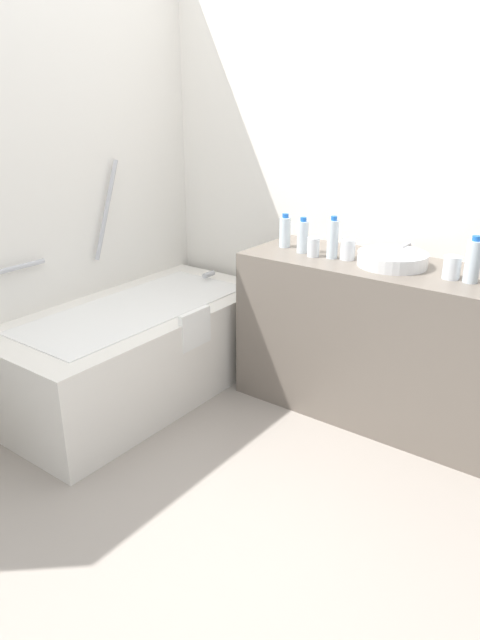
{
  "coord_description": "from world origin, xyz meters",
  "views": [
    {
      "loc": [
        -1.48,
        -1.37,
        1.59
      ],
      "look_at": [
        0.48,
        0.09,
        0.63
      ],
      "focal_mm": 31.87,
      "sensor_mm": 36.0,
      "label": 1
    }
  ],
  "objects_px": {
    "water_bottle_3": "(285,232)",
    "drinking_glass_1": "(452,268)",
    "bathtub": "(139,347)",
    "sink_basin": "(392,259)",
    "water_bottle_1": "(303,236)",
    "drinking_glass_0": "(313,247)",
    "water_bottle_0": "(473,261)",
    "water_bottle_2": "(333,239)",
    "sink_faucet": "(408,251)",
    "drinking_glass_2": "(348,249)"
  },
  "relations": [
    {
      "from": "sink_faucet",
      "to": "drinking_glass_2",
      "type": "bearing_deg",
      "value": 133.52
    },
    {
      "from": "sink_basin",
      "to": "drinking_glass_1",
      "type": "bearing_deg",
      "value": -97.49
    },
    {
      "from": "bathtub",
      "to": "water_bottle_1",
      "type": "bearing_deg",
      "value": -52.76
    },
    {
      "from": "drinking_glass_0",
      "to": "sink_basin",
      "type": "bearing_deg",
      "value": -79.28
    },
    {
      "from": "sink_basin",
      "to": "water_bottle_3",
      "type": "relative_size",
      "value": 1.84
    },
    {
      "from": "bathtub",
      "to": "sink_basin",
      "type": "distance_m",
      "value": 1.46
    },
    {
      "from": "water_bottle_0",
      "to": "bathtub",
      "type": "bearing_deg",
      "value": 108.95
    },
    {
      "from": "sink_basin",
      "to": "water_bottle_1",
      "type": "distance_m",
      "value": 0.49
    },
    {
      "from": "sink_basin",
      "to": "drinking_glass_1",
      "type": "distance_m",
      "value": 0.3
    },
    {
      "from": "water_bottle_0",
      "to": "water_bottle_1",
      "type": "bearing_deg",
      "value": 89.91
    },
    {
      "from": "sink_basin",
      "to": "drinking_glass_2",
      "type": "height_order",
      "value": "drinking_glass_2"
    },
    {
      "from": "water_bottle_1",
      "to": "drinking_glass_1",
      "type": "height_order",
      "value": "water_bottle_1"
    },
    {
      "from": "water_bottle_0",
      "to": "water_bottle_2",
      "type": "xyz_separation_m",
      "value": [
        -0.01,
        0.69,
        0.0
      ]
    },
    {
      "from": "bathtub",
      "to": "drinking_glass_1",
      "type": "bearing_deg",
      "value": -69.97
    },
    {
      "from": "drinking_glass_2",
      "to": "water_bottle_2",
      "type": "bearing_deg",
      "value": 108.4
    },
    {
      "from": "water_bottle_0",
      "to": "water_bottle_2",
      "type": "height_order",
      "value": "water_bottle_2"
    },
    {
      "from": "water_bottle_0",
      "to": "water_bottle_2",
      "type": "bearing_deg",
      "value": 90.51
    },
    {
      "from": "sink_faucet",
      "to": "drinking_glass_1",
      "type": "relative_size",
      "value": 1.47
    },
    {
      "from": "water_bottle_3",
      "to": "drinking_glass_2",
      "type": "xyz_separation_m",
      "value": [
        -0.03,
        -0.39,
        -0.03
      ]
    },
    {
      "from": "sink_basin",
      "to": "water_bottle_1",
      "type": "height_order",
      "value": "water_bottle_1"
    },
    {
      "from": "water_bottle_3",
      "to": "water_bottle_2",
      "type": "bearing_deg",
      "value": -99.53
    },
    {
      "from": "sink_basin",
      "to": "sink_faucet",
      "type": "height_order",
      "value": "sink_faucet"
    },
    {
      "from": "water_bottle_1",
      "to": "water_bottle_3",
      "type": "height_order",
      "value": "water_bottle_1"
    },
    {
      "from": "water_bottle_0",
      "to": "water_bottle_2",
      "type": "distance_m",
      "value": 0.69
    },
    {
      "from": "water_bottle_2",
      "to": "drinking_glass_1",
      "type": "height_order",
      "value": "water_bottle_2"
    },
    {
      "from": "sink_faucet",
      "to": "water_bottle_2",
      "type": "bearing_deg",
      "value": 128.61
    },
    {
      "from": "sink_basin",
      "to": "drinking_glass_2",
      "type": "xyz_separation_m",
      "value": [
        -0.02,
        0.23,
        0.02
      ]
    },
    {
      "from": "drinking_glass_2",
      "to": "drinking_glass_1",
      "type": "bearing_deg",
      "value": -91.84
    },
    {
      "from": "water_bottle_1",
      "to": "sink_faucet",
      "type": "bearing_deg",
      "value": -64.05
    },
    {
      "from": "sink_faucet",
      "to": "drinking_glass_2",
      "type": "distance_m",
      "value": 0.32
    },
    {
      "from": "drinking_glass_1",
      "to": "water_bottle_1",
      "type": "bearing_deg",
      "value": 90.04
    },
    {
      "from": "water_bottle_3",
      "to": "drinking_glass_0",
      "type": "relative_size",
      "value": 1.87
    },
    {
      "from": "water_bottle_1",
      "to": "drinking_glass_0",
      "type": "height_order",
      "value": "water_bottle_1"
    },
    {
      "from": "water_bottle_0",
      "to": "drinking_glass_1",
      "type": "xyz_separation_m",
      "value": [
        0.0,
        0.09,
        -0.05
      ]
    },
    {
      "from": "water_bottle_1",
      "to": "sink_basin",
      "type": "bearing_deg",
      "value": -85.34
    },
    {
      "from": "drinking_glass_0",
      "to": "drinking_glass_1",
      "type": "relative_size",
      "value": 0.95
    },
    {
      "from": "sink_faucet",
      "to": "drinking_glass_1",
      "type": "bearing_deg",
      "value": -128.45
    },
    {
      "from": "bathtub",
      "to": "sink_basin",
      "type": "xyz_separation_m",
      "value": [
        0.58,
        -1.2,
        0.58
      ]
    },
    {
      "from": "water_bottle_3",
      "to": "drinking_glass_1",
      "type": "relative_size",
      "value": 1.77
    },
    {
      "from": "bathtub",
      "to": "water_bottle_1",
      "type": "distance_m",
      "value": 1.1
    },
    {
      "from": "water_bottle_0",
      "to": "drinking_glass_1",
      "type": "distance_m",
      "value": 0.1
    },
    {
      "from": "sink_basin",
      "to": "water_bottle_1",
      "type": "xyz_separation_m",
      "value": [
        -0.04,
        0.48,
        0.05
      ]
    },
    {
      "from": "bathtub",
      "to": "drinking_glass_1",
      "type": "xyz_separation_m",
      "value": [
        0.55,
        -1.5,
        0.6
      ]
    },
    {
      "from": "water_bottle_0",
      "to": "drinking_glass_0",
      "type": "xyz_separation_m",
      "value": [
        -0.03,
        0.78,
        -0.05
      ]
    },
    {
      "from": "sink_basin",
      "to": "water_bottle_3",
      "type": "xyz_separation_m",
      "value": [
        0.01,
        0.62,
        0.05
      ]
    },
    {
      "from": "bathtub",
      "to": "water_bottle_1",
      "type": "xyz_separation_m",
      "value": [
        0.55,
        -0.72,
        0.63
      ]
    },
    {
      "from": "sink_faucet",
      "to": "water_bottle_3",
      "type": "height_order",
      "value": "water_bottle_3"
    },
    {
      "from": "water_bottle_0",
      "to": "drinking_glass_0",
      "type": "distance_m",
      "value": 0.78
    },
    {
      "from": "water_bottle_2",
      "to": "water_bottle_3",
      "type": "height_order",
      "value": "water_bottle_2"
    },
    {
      "from": "water_bottle_2",
      "to": "sink_faucet",
      "type": "bearing_deg",
      "value": -51.39
    }
  ]
}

